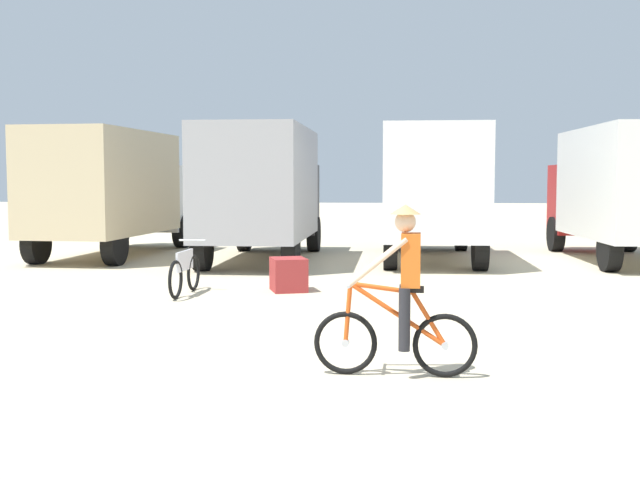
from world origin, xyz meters
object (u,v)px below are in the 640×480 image
at_px(cyclist_orange_shirt, 401,297).
at_px(bicycle_spare, 185,273).
at_px(box_truck_grey_hauler, 263,188).
at_px(box_truck_avon_van, 431,187).
at_px(box_truck_white_box, 624,188).
at_px(box_truck_tan_camper, 113,187).
at_px(supply_crate, 289,275).

xyz_separation_m(cyclist_orange_shirt, bicycle_spare, (-3.78, 5.51, -0.45)).
height_order(box_truck_grey_hauler, box_truck_avon_van, same).
relative_size(box_truck_avon_van, cyclist_orange_shirt, 3.72).
bearing_deg(box_truck_white_box, bicycle_spare, -145.81).
xyz_separation_m(box_truck_white_box, cyclist_orange_shirt, (-5.84, -12.05, -1.03)).
distance_m(box_truck_grey_hauler, box_truck_avon_van, 4.32).
xyz_separation_m(box_truck_tan_camper, box_truck_avon_van, (8.55, -0.36, 0.00)).
bearing_deg(box_truck_avon_van, box_truck_grey_hauler, -171.93).
distance_m(box_truck_tan_camper, cyclist_orange_shirt, 14.52).
distance_m(box_truck_grey_hauler, bicycle_spare, 6.07).
bearing_deg(box_truck_tan_camper, bicycle_spare, -61.01).
distance_m(box_truck_white_box, supply_crate, 9.93).
bearing_deg(cyclist_orange_shirt, box_truck_grey_hauler, 106.13).
xyz_separation_m(box_truck_grey_hauler, cyclist_orange_shirt, (3.29, -11.38, -1.03)).
bearing_deg(box_truck_grey_hauler, cyclist_orange_shirt, -73.87).
distance_m(box_truck_tan_camper, box_truck_white_box, 13.41).
relative_size(box_truck_avon_van, supply_crate, 9.76).
height_order(box_truck_tan_camper, supply_crate, box_truck_tan_camper).
bearing_deg(box_truck_avon_van, cyclist_orange_shirt, -94.70).
relative_size(box_truck_grey_hauler, supply_crate, 9.77).
bearing_deg(box_truck_white_box, box_truck_tan_camper, 178.72).
relative_size(box_truck_white_box, supply_crate, 9.82).
height_order(bicycle_spare, supply_crate, bicycle_spare).
bearing_deg(box_truck_white_box, box_truck_grey_hauler, -175.80).
bearing_deg(box_truck_tan_camper, box_truck_avon_van, -2.44).
height_order(box_truck_grey_hauler, cyclist_orange_shirt, box_truck_grey_hauler).
bearing_deg(box_truck_avon_van, box_truck_white_box, 0.77).
bearing_deg(bicycle_spare, box_truck_grey_hauler, 85.21).
relative_size(box_truck_avon_van, box_truck_white_box, 0.99).
bearing_deg(bicycle_spare, cyclist_orange_shirt, -55.55).
bearing_deg(bicycle_spare, box_truck_white_box, 34.19).
bearing_deg(box_truck_tan_camper, box_truck_white_box, -1.28).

